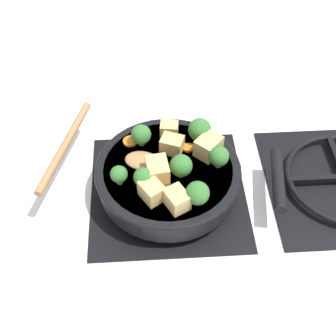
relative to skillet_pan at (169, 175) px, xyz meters
name	(u,v)px	position (x,y,z in m)	size (l,w,h in m)	color
ground_plane	(168,192)	(0.00, 0.00, -0.05)	(2.40, 2.40, 0.00)	white
front_burner_grate	(168,189)	(0.00, 0.00, -0.04)	(0.31, 0.31, 0.03)	black
skillet_pan	(169,175)	(0.00, 0.00, 0.00)	(0.28, 0.37, 0.05)	black
wooden_spoon	(96,152)	(-0.04, -0.14, 0.03)	(0.24, 0.24, 0.02)	#A87A4C
tofu_cube_center_large	(172,145)	(-0.05, 0.01, 0.04)	(0.04, 0.03, 0.03)	#DBB770
tofu_cube_near_handle	(157,170)	(0.02, -0.02, 0.04)	(0.05, 0.04, 0.04)	#DBB770
tofu_cube_east_chunk	(208,146)	(-0.03, 0.08, 0.04)	(0.05, 0.04, 0.04)	#DBB770
tofu_cube_west_chunk	(177,199)	(0.09, 0.01, 0.04)	(0.04, 0.03, 0.03)	#DBB770
tofu_cube_back_piece	(169,129)	(-0.09, 0.01, 0.04)	(0.04, 0.03, 0.03)	#DBB770
tofu_cube_front_piece	(152,191)	(0.07, -0.04, 0.04)	(0.04, 0.03, 0.03)	#DBB770
broccoli_floret_near_spoon	(200,130)	(-0.07, 0.06, 0.05)	(0.05, 0.05, 0.05)	#709956
broccoli_floret_center_top	(219,155)	(0.00, 0.09, 0.05)	(0.04, 0.04, 0.05)	#709956
broccoli_floret_east_rim	(181,166)	(0.02, 0.02, 0.05)	(0.04, 0.04, 0.05)	#709956
broccoli_floret_west_rim	(197,193)	(0.09, 0.04, 0.05)	(0.04, 0.04, 0.05)	#709956
broccoli_floret_north_edge	(141,135)	(-0.07, -0.05, 0.05)	(0.04, 0.04, 0.05)	#709956
broccoli_floret_south_cluster	(119,174)	(0.03, -0.09, 0.04)	(0.03, 0.03, 0.04)	#709956
broccoli_floret_mid_floret	(143,177)	(0.04, -0.05, 0.05)	(0.04, 0.04, 0.04)	#709956
carrot_slice_orange_thin	(188,148)	(-0.05, 0.04, 0.02)	(0.02, 0.02, 0.01)	orange
carrot_slice_near_center	(130,141)	(-0.07, -0.07, 0.02)	(0.03, 0.03, 0.01)	orange
carrot_slice_edge_slice	(168,193)	(0.06, -0.01, 0.02)	(0.03, 0.03, 0.01)	orange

